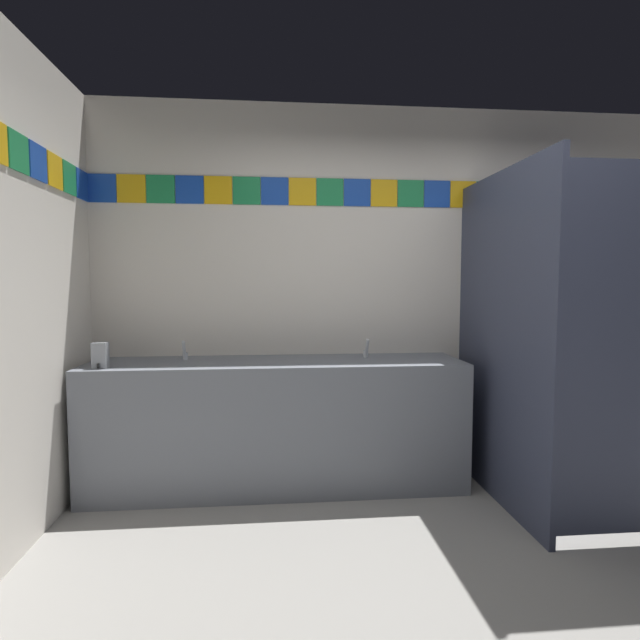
% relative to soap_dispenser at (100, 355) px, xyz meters
% --- Properties ---
extents(ground_plane, '(9.77, 9.77, 0.00)m').
position_rel_soap_dispenser_xyz_m(ground_plane, '(2.01, -1.22, -0.95)').
color(ground_plane, gray).
extents(wall_back, '(4.44, 0.09, 2.71)m').
position_rel_soap_dispenser_xyz_m(wall_back, '(2.01, 0.52, 0.40)').
color(wall_back, silver).
rests_on(wall_back, ground_plane).
extents(vanity_counter, '(2.54, 0.60, 0.87)m').
position_rel_soap_dispenser_xyz_m(vanity_counter, '(1.11, 0.18, -0.51)').
color(vanity_counter, slate).
rests_on(vanity_counter, ground_plane).
extents(faucet_left, '(0.04, 0.10, 0.14)m').
position_rel_soap_dispenser_xyz_m(faucet_left, '(0.47, 0.27, -0.03)').
color(faucet_left, silver).
rests_on(faucet_left, vanity_counter).
extents(faucet_right, '(0.04, 0.10, 0.14)m').
position_rel_soap_dispenser_xyz_m(faucet_right, '(1.74, 0.27, -0.03)').
color(faucet_right, silver).
rests_on(faucet_right, vanity_counter).
extents(soap_dispenser, '(0.09, 0.09, 0.16)m').
position_rel_soap_dispenser_xyz_m(soap_dispenser, '(0.00, 0.00, 0.00)').
color(soap_dispenser, gray).
rests_on(soap_dispenser, vanity_counter).
extents(stall_divider, '(0.92, 1.31, 2.11)m').
position_rel_soap_dispenser_xyz_m(stall_divider, '(2.70, -0.42, 0.10)').
color(stall_divider, '#33384C').
rests_on(stall_divider, ground_plane).
extents(toilet, '(0.39, 0.49, 0.74)m').
position_rel_soap_dispenser_xyz_m(toilet, '(2.98, 0.05, -0.65)').
color(toilet, white).
rests_on(toilet, ground_plane).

